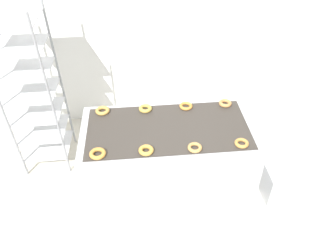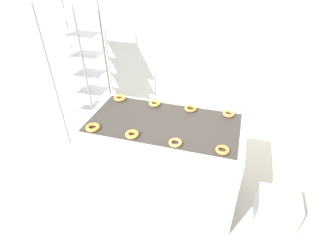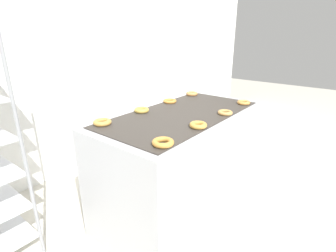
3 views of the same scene
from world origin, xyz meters
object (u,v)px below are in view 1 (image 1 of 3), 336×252
at_px(baking_rack_cart, 33,92).
at_px(donut_near_left, 98,154).
at_px(glaze_bin, 283,183).
at_px(donut_near_right, 242,143).
at_px(donut_far_left, 102,111).
at_px(donut_near_midright, 195,148).
at_px(fryer_machine, 168,165).
at_px(donut_far_midleft, 145,108).
at_px(donut_far_midright, 186,106).
at_px(donut_near_midleft, 146,150).
at_px(donut_far_right, 225,103).

distance_m(baking_rack_cart, donut_near_left, 1.24).
distance_m(glaze_bin, donut_near_right, 0.99).
bearing_deg(donut_far_left, donut_near_midright, -36.79).
height_order(fryer_machine, donut_far_midleft, donut_far_midleft).
relative_size(glaze_bin, donut_far_midright, 3.13).
xyz_separation_m(donut_near_midleft, donut_near_midright, (0.40, -0.01, -0.00)).
relative_size(donut_near_midleft, donut_far_midright, 0.99).
xyz_separation_m(fryer_machine, donut_near_left, (-0.60, -0.29, 0.49)).
bearing_deg(donut_near_right, glaze_bin, 16.08).
xyz_separation_m(fryer_machine, donut_far_midright, (0.20, 0.29, 0.49)).
relative_size(glaze_bin, donut_far_left, 2.97).
height_order(glaze_bin, donut_near_midleft, donut_near_midleft).
distance_m(donut_near_right, donut_far_midleft, 0.96).
bearing_deg(donut_far_midright, donut_far_left, 179.89).
relative_size(donut_near_left, donut_near_midright, 1.12).
bearing_deg(donut_far_right, donut_near_midleft, -143.73).
bearing_deg(donut_near_midright, donut_far_midleft, 123.20).
distance_m(donut_near_left, donut_far_right, 1.32).
bearing_deg(donut_far_left, fryer_machine, -26.28).
distance_m(baking_rack_cart, donut_far_left, 0.85).
bearing_deg(baking_rack_cart, donut_near_midright, -33.78).
bearing_deg(donut_far_midright, baking_rack_cart, 164.20).
height_order(glaze_bin, donut_far_right, donut_far_right).
xyz_separation_m(fryer_machine, baking_rack_cart, (-1.32, 0.72, 0.47)).
bearing_deg(glaze_bin, baking_rack_cart, 161.79).
relative_size(fryer_machine, donut_far_right, 12.65).
bearing_deg(baking_rack_cart, donut_far_left, -30.34).
bearing_deg(donut_near_right, fryer_machine, 154.59).
xyz_separation_m(glaze_bin, donut_far_midright, (-0.99, 0.40, 0.77)).
xyz_separation_m(donut_near_midright, donut_far_right, (0.39, 0.59, 0.00)).
height_order(donut_near_midright, donut_far_right, donut_far_right).
bearing_deg(donut_near_midleft, glaze_bin, 7.39).
xyz_separation_m(donut_near_midleft, donut_far_midleft, (0.02, 0.57, 0.00)).
height_order(donut_far_midleft, donut_far_midright, donut_far_midleft).
bearing_deg(donut_near_midright, glaze_bin, 10.60).
xyz_separation_m(baking_rack_cart, donut_near_right, (1.91, -1.00, 0.02)).
xyz_separation_m(donut_near_midright, donut_far_midleft, (-0.38, 0.58, 0.00)).
bearing_deg(fryer_machine, donut_far_right, 26.74).
bearing_deg(donut_far_midleft, donut_near_midright, -56.80).
xyz_separation_m(glaze_bin, donut_far_right, (-0.60, 0.40, 0.77)).
bearing_deg(donut_near_left, donut_far_midright, 35.85).
xyz_separation_m(donut_near_right, donut_far_left, (-1.18, 0.57, 0.00)).
xyz_separation_m(donut_near_right, donut_far_right, (-0.00, 0.57, 0.00)).
relative_size(donut_far_midright, donut_far_right, 1.03).
xyz_separation_m(donut_near_midright, donut_far_midright, (0.01, 0.58, 0.00)).
relative_size(fryer_machine, glaze_bin, 3.94).
relative_size(baking_rack_cart, donut_far_right, 15.04).
xyz_separation_m(donut_far_left, donut_far_midleft, (0.40, -0.01, 0.00)).
bearing_deg(glaze_bin, donut_near_midright, -169.40).
xyz_separation_m(donut_near_left, donut_far_midright, (0.80, 0.58, -0.00)).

